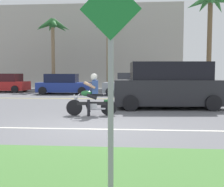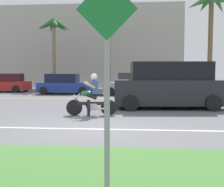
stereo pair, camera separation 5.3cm
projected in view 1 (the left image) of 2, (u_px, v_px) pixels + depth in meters
ground at (102, 112)px, 10.48m from camera, size 56.00×30.00×0.04m
lane_line_near at (88, 129)px, 7.21m from camera, size 50.40×0.12×0.01m
lane_line_far at (112, 99)px, 15.71m from camera, size 50.40×0.12×0.01m
motorcyclist at (92, 98)px, 9.48m from camera, size 1.79×0.58×1.50m
suv_nearby at (168, 86)px, 11.57m from camera, size 4.84×2.48×1.97m
parked_car_0 at (4, 83)px, 21.55m from camera, size 3.98×2.03×1.48m
parked_car_1 at (64, 84)px, 19.45m from camera, size 3.88×1.92×1.46m
parked_car_2 at (132, 85)px, 18.36m from camera, size 3.92×2.02×1.53m
palm_tree_0 at (211, 5)px, 21.31m from camera, size 3.97×4.07×8.30m
palm_tree_1 at (108, 27)px, 23.26m from camera, size 2.64×2.74×6.64m
palm_tree_2 at (53, 29)px, 23.42m from camera, size 3.20×3.05×6.30m
street_sign at (111, 74)px, 2.74m from camera, size 0.62×0.06×2.46m
building_far at (87, 48)px, 28.33m from camera, size 19.37×4.00×8.29m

